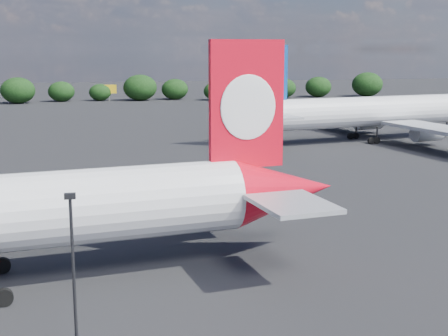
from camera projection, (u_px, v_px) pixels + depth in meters
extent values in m
plane|color=black|center=(56.00, 166.00, 95.03)|extent=(500.00, 500.00, 0.00)
cone|color=red|center=(284.00, 190.00, 53.02)|extent=(9.91, 6.97, 5.75)
cube|color=red|center=(247.00, 104.00, 50.47)|extent=(6.34, 1.45, 10.35)
ellipsoid|color=white|center=(248.00, 107.00, 50.19)|extent=(4.81, 0.90, 5.29)
ellipsoid|color=white|center=(245.00, 107.00, 50.83)|extent=(4.81, 0.90, 5.29)
cube|color=#A9ABB1|center=(292.00, 204.00, 46.32)|extent=(6.08, 7.55, 0.34)
cube|color=#A9ABB1|center=(232.00, 173.00, 57.99)|extent=(6.08, 7.55, 0.34)
cylinder|color=black|center=(4.00, 297.00, 43.08)|extent=(1.32, 0.69, 1.26)
cylinder|color=black|center=(3.00, 265.00, 49.45)|extent=(1.32, 0.69, 1.26)
cylinder|color=white|center=(377.00, 111.00, 120.18)|extent=(43.95, 13.28, 5.74)
cone|color=white|center=(253.00, 117.00, 110.41)|extent=(10.04, 7.26, 5.74)
cube|color=#0D4391|center=(271.00, 75.00, 110.30)|extent=(6.32, 1.67, 10.33)
ellipsoid|color=red|center=(272.00, 76.00, 110.03)|extent=(4.79, 1.07, 5.28)
ellipsoid|color=red|center=(270.00, 76.00, 110.66)|extent=(4.79, 1.07, 5.28)
cube|color=#A9ABB1|center=(281.00, 117.00, 105.43)|extent=(6.29, 7.68, 0.34)
cube|color=#A9ABB1|center=(250.00, 110.00, 116.92)|extent=(6.29, 7.68, 0.34)
cube|color=#A9ABB1|center=(439.00, 129.00, 107.80)|extent=(11.36, 23.91, 0.63)
cube|color=#A9ABB1|center=(344.00, 113.00, 134.95)|extent=(11.36, 23.91, 0.63)
cylinder|color=#A9ABB1|center=(427.00, 133.00, 114.15)|extent=(6.19, 4.05, 3.10)
cube|color=#A9ABB1|center=(428.00, 129.00, 114.00)|extent=(2.55, 0.78, 1.38)
cylinder|color=#A9ABB1|center=(368.00, 122.00, 130.86)|extent=(6.19, 4.05, 3.10)
cube|color=#A9ABB1|center=(369.00, 118.00, 130.71)|extent=(2.55, 0.78, 1.38)
cylinder|color=black|center=(377.00, 135.00, 116.95)|extent=(0.37, 0.37, 2.87)
cylinder|color=black|center=(377.00, 140.00, 117.16)|extent=(1.33, 0.73, 1.26)
cylinder|color=black|center=(371.00, 141.00, 116.69)|extent=(1.33, 0.73, 1.26)
cylinder|color=black|center=(356.00, 130.00, 123.22)|extent=(0.37, 0.37, 2.87)
cylinder|color=black|center=(356.00, 136.00, 123.43)|extent=(1.33, 0.73, 1.26)
cylinder|color=black|center=(350.00, 136.00, 122.96)|extent=(1.33, 0.73, 1.26)
cylinder|color=black|center=(447.00, 128.00, 127.32)|extent=(0.32, 0.32, 2.87)
cylinder|color=black|center=(446.00, 134.00, 127.54)|extent=(1.09, 0.58, 1.03)
cylinder|color=black|center=(75.00, 301.00, 30.96)|extent=(0.16, 0.16, 10.42)
cube|color=black|center=(70.00, 196.00, 29.95)|extent=(0.55, 0.30, 0.28)
cube|color=#146427|center=(16.00, 94.00, 202.14)|extent=(6.00, 0.30, 2.60)
cylinder|color=#999BA1|center=(8.00, 101.00, 202.04)|extent=(0.20, 0.20, 2.00)
cylinder|color=#999BA1|center=(24.00, 101.00, 203.07)|extent=(0.20, 0.20, 2.00)
cube|color=gold|center=(109.00, 89.00, 213.92)|extent=(5.00, 0.30, 3.00)
cylinder|color=#999BA1|center=(109.00, 97.00, 214.44)|extent=(0.30, 0.30, 2.50)
ellipsoid|color=black|center=(18.00, 90.00, 202.88)|extent=(11.08, 9.37, 8.52)
ellipsoid|color=black|center=(61.00, 92.00, 210.42)|extent=(8.86, 7.49, 6.81)
ellipsoid|color=black|center=(100.00, 92.00, 214.13)|extent=(7.53, 6.37, 5.79)
ellipsoid|color=black|center=(140.00, 88.00, 214.65)|extent=(11.61, 9.82, 8.93)
ellipsoid|color=black|center=(175.00, 89.00, 219.21)|extent=(9.43, 7.98, 7.25)
ellipsoid|color=black|center=(215.00, 91.00, 216.62)|extent=(8.14, 6.89, 6.26)
ellipsoid|color=black|center=(256.00, 86.00, 224.50)|extent=(11.06, 9.36, 8.51)
ellipsoid|color=black|center=(284.00, 88.00, 227.11)|extent=(9.19, 7.78, 7.07)
ellipsoid|color=black|center=(318.00, 87.00, 230.72)|extent=(9.75, 8.25, 7.50)
ellipsoid|color=black|center=(367.00, 84.00, 233.30)|extent=(11.73, 9.93, 9.03)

